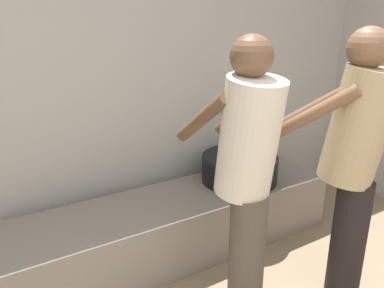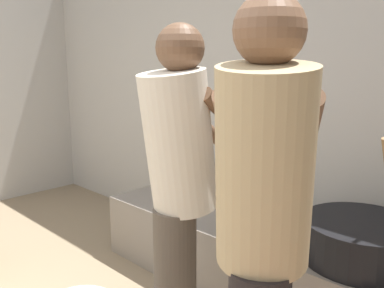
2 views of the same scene
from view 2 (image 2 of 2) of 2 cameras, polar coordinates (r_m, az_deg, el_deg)
block_enclosure_rear at (r=3.02m, az=9.56°, el=7.26°), size 5.55×0.20×2.43m
hearth_ledge at (r=2.62m, az=10.46°, el=-16.20°), size 2.42×0.60×0.44m
cooking_pot_main at (r=2.27m, az=22.67°, el=-12.35°), size 0.59×0.59×0.66m
cook_in_cream_shirt at (r=1.85m, az=-1.72°, el=-4.79°), size 0.35×0.66×1.59m
cook_in_tan_shirt at (r=1.33m, az=9.82°, el=-10.56°), size 0.63×0.74×1.62m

